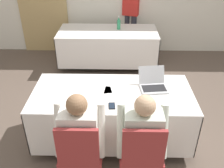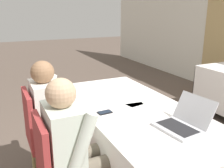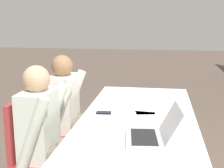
{
  "view_description": "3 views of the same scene",
  "coord_description": "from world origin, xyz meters",
  "views": [
    {
      "loc": [
        0.05,
        -2.55,
        2.41
      ],
      "look_at": [
        0.0,
        -0.22,
        0.99
      ],
      "focal_mm": 40.0,
      "sensor_mm": 36.0,
      "label": 1
    },
    {
      "loc": [
        1.81,
        -1.08,
        1.59
      ],
      "look_at": [
        0.0,
        -0.22,
        0.99
      ],
      "focal_mm": 40.0,
      "sensor_mm": 36.0,
      "label": 2
    },
    {
      "loc": [
        2.42,
        0.15,
        1.53
      ],
      "look_at": [
        0.0,
        -0.22,
        0.99
      ],
      "focal_mm": 50.0,
      "sensor_mm": 36.0,
      "label": 3
    }
  ],
  "objects": [
    {
      "name": "laptop",
      "position": [
        0.51,
        0.12,
        0.78
      ],
      "size": [
        0.37,
        0.38,
        0.22
      ],
      "rotation": [
        0.0,
        0.0,
        0.11
      ],
      "color": "#B7B7BC",
      "rests_on": "conference_table_near"
    },
    {
      "name": "chair_near_left",
      "position": [
        -0.31,
        -0.76,
        0.51
      ],
      "size": [
        0.44,
        0.44,
        0.92
      ],
      "rotation": [
        0.0,
        0.0,
        3.14
      ],
      "color": "tan",
      "rests_on": "ground_plane"
    },
    {
      "name": "cell_phone",
      "position": [
        0.0,
        -0.29,
        0.75
      ],
      "size": [
        0.08,
        0.13,
        0.01
      ],
      "rotation": [
        0.0,
        0.0,
        0.06
      ],
      "color": "black",
      "rests_on": "conference_table_near"
    },
    {
      "name": "conference_table_near",
      "position": [
        0.0,
        0.0,
        0.57
      ],
      "size": [
        1.96,
        0.9,
        0.74
      ],
      "color": "white",
      "rests_on": "ground_plane"
    },
    {
      "name": "paper_centre_table",
      "position": [
        -0.13,
        0.11,
        0.74
      ],
      "size": [
        0.26,
        0.33,
        0.0
      ],
      "rotation": [
        0.0,
        0.0,
        0.19
      ],
      "color": "white",
      "rests_on": "conference_table_near"
    },
    {
      "name": "paper_left_edge",
      "position": [
        0.65,
        -0.21,
        0.74
      ],
      "size": [
        0.31,
        0.35,
        0.0
      ],
      "rotation": [
        0.0,
        0.0,
        0.4
      ],
      "color": "white",
      "rests_on": "conference_table_near"
    },
    {
      "name": "person_checkered_shirt",
      "position": [
        -0.31,
        -0.65,
        0.67
      ],
      "size": [
        0.5,
        0.52,
        1.18
      ],
      "rotation": [
        0.0,
        0.0,
        3.14
      ],
      "color": "#665B4C",
      "rests_on": "ground_plane"
    },
    {
      "name": "person_white_shirt",
      "position": [
        0.31,
        -0.65,
        0.67
      ],
      "size": [
        0.5,
        0.52,
        1.18
      ],
      "rotation": [
        0.0,
        0.0,
        3.14
      ],
      "color": "#665B4C",
      "rests_on": "ground_plane"
    },
    {
      "name": "chair_near_right",
      "position": [
        0.31,
        -0.76,
        0.51
      ],
      "size": [
        0.44,
        0.44,
        0.92
      ],
      "rotation": [
        0.0,
        0.0,
        3.14
      ],
      "color": "tan",
      "rests_on": "ground_plane"
    },
    {
      "name": "paper_beside_laptop",
      "position": [
        0.0,
        -0.02,
        0.74
      ],
      "size": [
        0.24,
        0.32,
        0.0
      ],
      "rotation": [
        0.0,
        0.0,
        -0.11
      ],
      "color": "white",
      "rests_on": "conference_table_near"
    }
  ]
}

